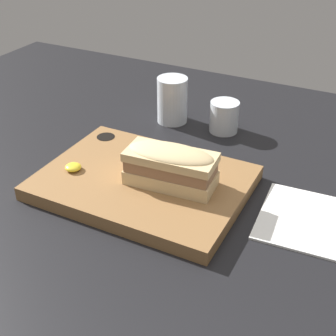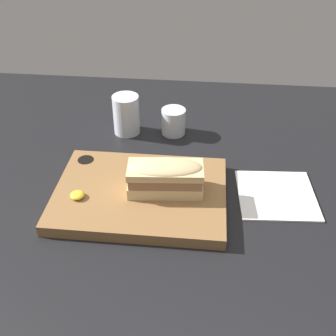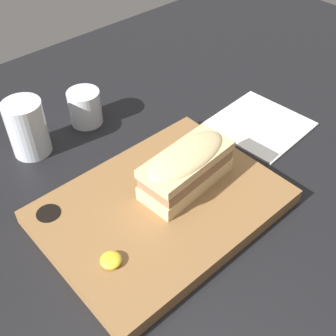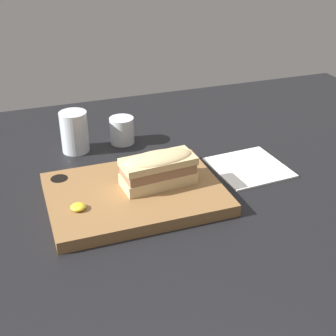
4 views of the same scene
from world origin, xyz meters
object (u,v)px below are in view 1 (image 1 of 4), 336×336
(serving_board, at_px, (143,182))
(water_glass, at_px, (172,103))
(sandwich, at_px, (171,165))
(wine_glass, at_px, (224,118))
(napkin, at_px, (311,221))

(serving_board, relative_size, water_glass, 3.47)
(sandwich, bearing_deg, water_glass, 116.09)
(sandwich, xyz_separation_m, water_glass, (-0.13, 0.26, -0.02))
(sandwich, relative_size, wine_glass, 2.32)
(water_glass, bearing_deg, serving_board, -74.09)
(wine_glass, height_order, napkin, wine_glass)
(serving_board, relative_size, sandwich, 2.25)
(serving_board, bearing_deg, wine_glass, 80.49)
(wine_glass, bearing_deg, water_glass, -176.63)
(wine_glass, relative_size, napkin, 0.39)
(serving_board, xyz_separation_m, water_glass, (-0.07, 0.26, 0.03))
(sandwich, relative_size, water_glass, 1.54)
(serving_board, bearing_deg, sandwich, 2.01)
(serving_board, xyz_separation_m, sandwich, (0.05, 0.00, 0.05))
(serving_board, height_order, sandwich, sandwich)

